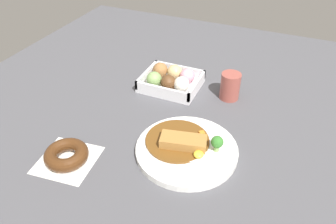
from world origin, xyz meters
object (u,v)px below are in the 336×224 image
object	(u,v)px
coffee_mug	(230,86)
curry_plate	(186,148)
chocolate_ring_donut	(66,155)
donut_box	(171,80)

from	to	relation	value
coffee_mug	curry_plate	bearing A→B (deg)	82.84
chocolate_ring_donut	coffee_mug	size ratio (longest dim) A/B	1.78
chocolate_ring_donut	coffee_mug	distance (m)	0.54
curry_plate	chocolate_ring_donut	distance (m)	0.31
donut_box	chocolate_ring_donut	bearing A→B (deg)	76.03
chocolate_ring_donut	coffee_mug	xyz separation A→B (m)	(-0.30, -0.44, 0.03)
donut_box	coffee_mug	distance (m)	0.20
curry_plate	coffee_mug	bearing A→B (deg)	-97.16
curry_plate	chocolate_ring_donut	size ratio (longest dim) A/B	1.71
curry_plate	coffee_mug	xyz separation A→B (m)	(-0.04, -0.29, 0.03)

